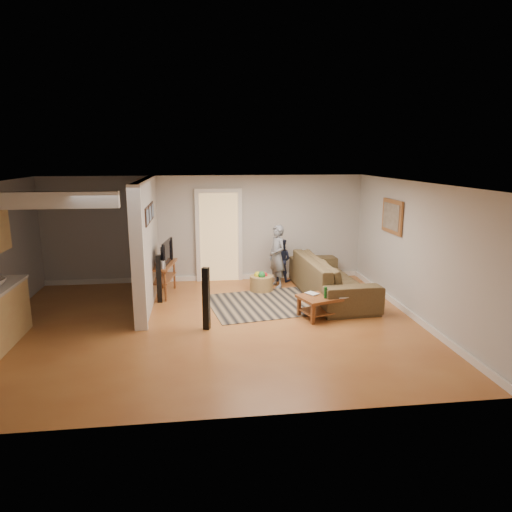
# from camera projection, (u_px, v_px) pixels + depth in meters

# --- Properties ---
(ground) EXTENTS (7.50, 7.50, 0.00)m
(ground) POSITION_uv_depth(u_px,v_px,m) (211.00, 325.00, 8.15)
(ground) COLOR #954F26
(ground) RESTS_ON ground
(room_shell) EXTENTS (7.54, 6.02, 2.52)m
(room_shell) POSITION_uv_depth(u_px,v_px,m) (148.00, 241.00, 8.11)
(room_shell) COLOR #B8B5B0
(room_shell) RESTS_ON ground
(area_rug) EXTENTS (2.83, 2.27, 0.01)m
(area_rug) POSITION_uv_depth(u_px,v_px,m) (273.00, 303.00, 9.32)
(area_rug) COLOR black
(area_rug) RESTS_ON ground
(sofa) EXTENTS (1.26, 2.91, 0.83)m
(sofa) POSITION_uv_depth(u_px,v_px,m) (330.00, 296.00, 9.79)
(sofa) COLOR #3F3A1F
(sofa) RESTS_ON ground
(coffee_table) EXTENTS (1.18, 0.90, 0.62)m
(coffee_table) POSITION_uv_depth(u_px,v_px,m) (328.00, 300.00, 8.52)
(coffee_table) COLOR #602817
(coffee_table) RESTS_ON ground
(tv_console) EXTENTS (0.56, 1.14, 0.94)m
(tv_console) POSITION_uv_depth(u_px,v_px,m) (164.00, 267.00, 9.76)
(tv_console) COLOR #602817
(tv_console) RESTS_ON ground
(speaker_left) EXTENTS (0.14, 0.14, 1.10)m
(speaker_left) POSITION_uv_depth(u_px,v_px,m) (206.00, 299.00, 7.82)
(speaker_left) COLOR black
(speaker_left) RESTS_ON ground
(speaker_right) EXTENTS (0.10, 0.10, 1.00)m
(speaker_right) POSITION_uv_depth(u_px,v_px,m) (159.00, 279.00, 9.27)
(speaker_right) COLOR black
(speaker_right) RESTS_ON ground
(toy_basket) EXTENTS (0.51, 0.51, 0.46)m
(toy_basket) POSITION_uv_depth(u_px,v_px,m) (261.00, 282.00, 10.14)
(toy_basket) COLOR olive
(toy_basket) RESTS_ON ground
(child) EXTENTS (0.50, 0.61, 1.43)m
(child) POSITION_uv_depth(u_px,v_px,m) (277.00, 287.00, 10.48)
(child) COLOR slate
(child) RESTS_ON ground
(toddler) EXTENTS (0.63, 0.58, 1.03)m
(toddler) POSITION_uv_depth(u_px,v_px,m) (281.00, 281.00, 10.97)
(toddler) COLOR #1E253F
(toddler) RESTS_ON ground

